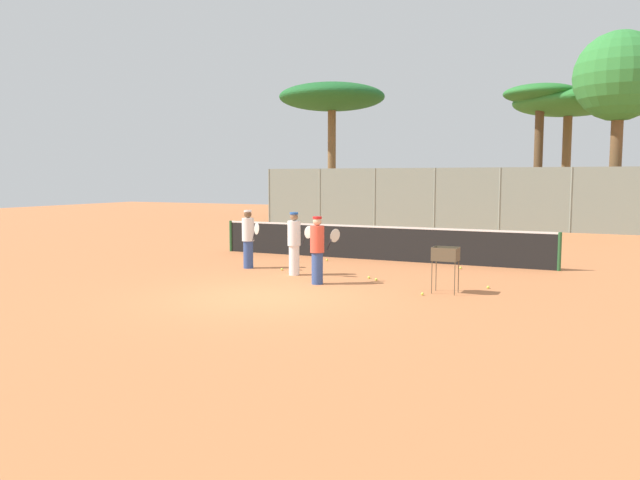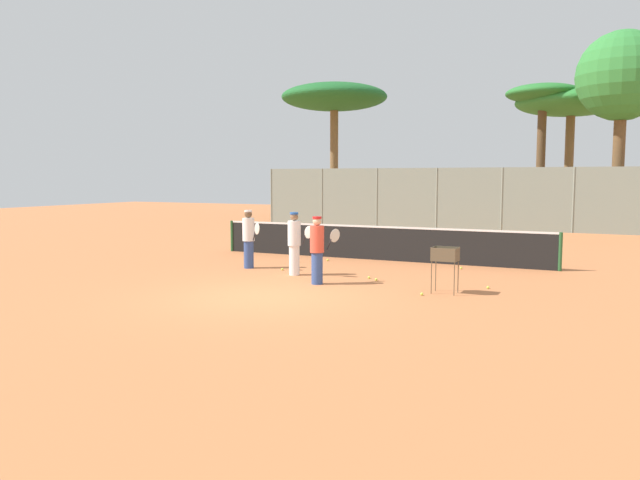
# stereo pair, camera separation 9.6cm
# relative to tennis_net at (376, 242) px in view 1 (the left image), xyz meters

# --- Properties ---
(ground_plane) EXTENTS (80.00, 80.00, 0.00)m
(ground_plane) POSITION_rel_tennis_net_xyz_m (0.00, -6.72, -0.56)
(ground_plane) COLOR #C67242
(tennis_net) EXTENTS (10.86, 0.10, 1.07)m
(tennis_net) POSITION_rel_tennis_net_xyz_m (0.00, 0.00, 0.00)
(tennis_net) COLOR #26592D
(tennis_net) RESTS_ON ground_plane
(back_fence) EXTENTS (22.66, 0.08, 3.06)m
(back_fence) POSITION_rel_tennis_net_xyz_m (0.00, 12.91, 0.97)
(back_fence) COLOR gray
(back_fence) RESTS_ON ground_plane
(tree_0) EXTENTS (5.92, 5.92, 7.38)m
(tree_0) POSITION_rel_tennis_net_xyz_m (4.16, 18.85, 5.99)
(tree_0) COLOR brown
(tree_0) RESTS_ON ground_plane
(tree_1) EXTENTS (3.89, 3.89, 7.53)m
(tree_1) POSITION_rel_tennis_net_xyz_m (2.83, 17.50, 6.16)
(tree_1) COLOR brown
(tree_1) RESTS_ON ground_plane
(tree_2) EXTENTS (4.24, 4.24, 9.49)m
(tree_2) POSITION_rel_tennis_net_xyz_m (6.63, 15.21, 6.71)
(tree_2) COLOR brown
(tree_2) RESTS_ON ground_plane
(tree_3) EXTENTS (6.57, 6.57, 8.37)m
(tree_3) POSITION_rel_tennis_net_xyz_m (-9.52, 17.73, 6.89)
(tree_3) COLOR brown
(tree_3) RESTS_ON ground_plane
(player_white_outfit) EXTENTS (0.80, 0.56, 1.65)m
(player_white_outfit) POSITION_rel_tennis_net_xyz_m (-2.64, -3.24, 0.30)
(player_white_outfit) COLOR #334C8C
(player_white_outfit) RESTS_ON ground_plane
(player_red_cap) EXTENTS (0.87, 0.40, 1.66)m
(player_red_cap) POSITION_rel_tennis_net_xyz_m (-0.87, -3.80, 0.31)
(player_red_cap) COLOR white
(player_red_cap) RESTS_ON ground_plane
(player_yellow_shirt) EXTENTS (0.55, 0.80, 1.64)m
(player_yellow_shirt) POSITION_rel_tennis_net_xyz_m (0.28, -4.79, 0.29)
(player_yellow_shirt) COLOR #334C8C
(player_yellow_shirt) RESTS_ON ground_plane
(ball_cart) EXTENTS (0.56, 0.41, 1.03)m
(ball_cart) POSITION_rel_tennis_net_xyz_m (3.36, -4.65, 0.24)
(ball_cart) COLOR brown
(ball_cart) RESTS_ON ground_plane
(tennis_ball_0) EXTENTS (0.07, 0.07, 0.07)m
(tennis_ball_0) POSITION_rel_tennis_net_xyz_m (1.39, -3.73, -0.53)
(tennis_ball_0) COLOR #D1E54C
(tennis_ball_0) RESTS_ON ground_plane
(tennis_ball_1) EXTENTS (0.07, 0.07, 0.07)m
(tennis_ball_1) POSITION_rel_tennis_net_xyz_m (-1.58, -3.21, -0.53)
(tennis_ball_1) COLOR #D1E54C
(tennis_ball_1) RESTS_ON ground_plane
(tennis_ball_2) EXTENTS (0.07, 0.07, 0.07)m
(tennis_ball_2) POSITION_rel_tennis_net_xyz_m (2.98, -5.12, -0.53)
(tennis_ball_2) COLOR #D1E54C
(tennis_ball_2) RESTS_ON ground_plane
(tennis_ball_3) EXTENTS (0.07, 0.07, 0.07)m
(tennis_ball_3) POSITION_rel_tennis_net_xyz_m (1.11, -3.50, -0.53)
(tennis_ball_3) COLOR #D1E54C
(tennis_ball_3) RESTS_ON ground_plane
(tennis_ball_4) EXTENTS (0.07, 0.07, 0.07)m
(tennis_ball_4) POSITION_rel_tennis_net_xyz_m (2.84, -0.81, -0.53)
(tennis_ball_4) COLOR #D1E54C
(tennis_ball_4) RESTS_ON ground_plane
(tennis_ball_5) EXTENTS (0.07, 0.07, 0.07)m
(tennis_ball_5) POSITION_rel_tennis_net_xyz_m (4.13, -3.66, -0.53)
(tennis_ball_5) COLOR #D1E54C
(tennis_ball_5) RESTS_ON ground_plane
(tennis_ball_6) EXTENTS (0.07, 0.07, 0.07)m
(tennis_ball_6) POSITION_rel_tennis_net_xyz_m (-1.27, -0.89, -0.53)
(tennis_ball_6) COLOR #D1E54C
(tennis_ball_6) RESTS_ON ground_plane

